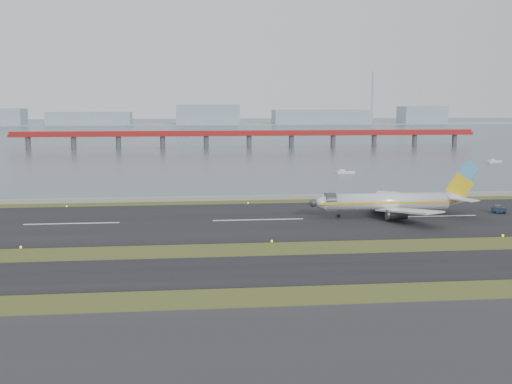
% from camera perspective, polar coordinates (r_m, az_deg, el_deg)
% --- Properties ---
extents(ground, '(1000.00, 1000.00, 0.00)m').
position_cam_1_polar(ground, '(111.83, 1.93, -5.33)').
color(ground, '#39491A').
rests_on(ground, ground).
extents(taxiway_strip, '(1000.00, 18.00, 0.10)m').
position_cam_1_polar(taxiway_strip, '(100.32, 2.92, -6.88)').
color(taxiway_strip, black).
rests_on(taxiway_strip, ground).
extents(runway_strip, '(1000.00, 45.00, 0.10)m').
position_cam_1_polar(runway_strip, '(140.94, 0.19, -2.50)').
color(runway_strip, black).
rests_on(runway_strip, ground).
extents(seawall, '(1000.00, 2.50, 1.00)m').
position_cam_1_polar(seawall, '(170.29, -0.96, -0.51)').
color(seawall, gray).
rests_on(seawall, ground).
extents(bay_water, '(1400.00, 800.00, 1.30)m').
position_cam_1_polar(bay_water, '(568.46, -4.75, 5.44)').
color(bay_water, '#42515F').
rests_on(bay_water, ground).
extents(red_pier, '(260.00, 5.00, 10.20)m').
position_cam_1_polar(red_pier, '(359.91, -0.62, 5.11)').
color(red_pier, maroon).
rests_on(red_pier, ground).
extents(far_shoreline, '(1400.00, 80.00, 60.50)m').
position_cam_1_polar(far_shoreline, '(728.51, -4.04, 6.50)').
color(far_shoreline, '#93A3AE').
rests_on(far_shoreline, ground).
extents(airliner, '(38.52, 32.89, 12.80)m').
position_cam_1_polar(airliner, '(147.73, 12.08, -0.85)').
color(airliner, silver).
rests_on(airliner, ground).
extents(pushback_tug, '(3.35, 2.47, 1.92)m').
position_cam_1_polar(pushback_tug, '(159.57, 20.76, -1.47)').
color(pushback_tug, '#132234').
rests_on(pushback_tug, ground).
extents(workboat_near, '(6.78, 2.59, 1.61)m').
position_cam_1_polar(workboat_near, '(233.61, 7.91, 1.75)').
color(workboat_near, white).
rests_on(workboat_near, ground).
extents(workboat_far, '(7.29, 4.33, 1.69)m').
position_cam_1_polar(workboat_far, '(291.08, 20.38, 2.57)').
color(workboat_far, white).
rests_on(workboat_far, ground).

